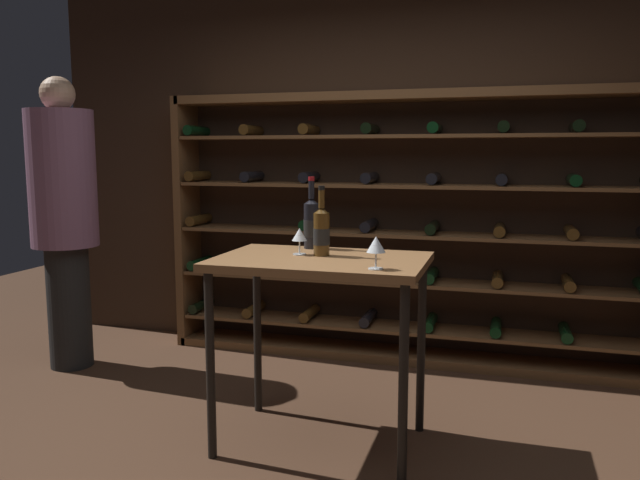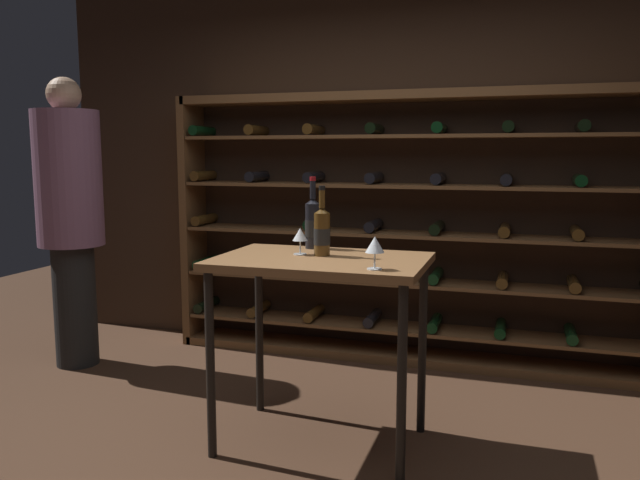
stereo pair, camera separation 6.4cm
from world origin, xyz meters
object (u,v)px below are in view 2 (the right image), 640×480
object	(u,v)px
tasting_table	(321,281)
wine_bottle_green_slim	(322,231)
wine_bottle_black_capsule	(313,223)
wine_glass_stemmed_center	(300,236)
wine_rack	(405,230)
person_host_in_suit	(70,209)
wine_glass_stemmed_right	(375,246)

from	to	relation	value
tasting_table	wine_bottle_green_slim	xyz separation A→B (m)	(-0.01, 0.06, 0.24)
wine_bottle_green_slim	wine_bottle_black_capsule	bearing A→B (deg)	118.75
wine_glass_stemmed_center	wine_rack	bearing A→B (deg)	78.31
person_host_in_suit	wine_bottle_black_capsule	size ratio (longest dim) A/B	5.13
wine_bottle_black_capsule	wine_glass_stemmed_right	bearing A→B (deg)	-48.25
wine_rack	wine_glass_stemmed_right	size ratio (longest dim) A/B	22.96
person_host_in_suit	wine_rack	bearing A→B (deg)	-85.48
tasting_table	wine_glass_stemmed_center	distance (m)	0.26
wine_bottle_black_capsule	wine_glass_stemmed_center	size ratio (longest dim) A/B	2.85
wine_glass_stemmed_center	wine_glass_stemmed_right	bearing A→B (deg)	-32.46
wine_rack	person_host_in_suit	xyz separation A→B (m)	(-2.17, -0.79, 0.15)
wine_bottle_green_slim	wine_glass_stemmed_center	distance (m)	0.12
wine_rack	wine_glass_stemmed_center	world-z (taller)	wine_rack
wine_rack	person_host_in_suit	world-z (taller)	person_host_in_suit
wine_rack	wine_bottle_black_capsule	xyz separation A→B (m)	(-0.29, -1.15, 0.16)
tasting_table	wine_bottle_green_slim	size ratio (longest dim) A/B	2.94
tasting_table	wine_glass_stemmed_center	bearing A→B (deg)	156.81
tasting_table	wine_glass_stemmed_center	xyz separation A→B (m)	(-0.13, 0.06, 0.21)
person_host_in_suit	wine_bottle_black_capsule	bearing A→B (deg)	-116.54
person_host_in_suit	tasting_table	bearing A→B (deg)	-123.34
wine_bottle_green_slim	wine_glass_stemmed_right	distance (m)	0.44
person_host_in_suit	wine_glass_stemmed_right	distance (m)	2.49
wine_bottle_black_capsule	wine_glass_stemmed_right	size ratio (longest dim) A/B	2.61
tasting_table	wine_bottle_black_capsule	xyz separation A→B (m)	(-0.14, 0.28, 0.25)
wine_glass_stemmed_right	wine_rack	bearing A→B (deg)	95.65
wine_rack	wine_glass_stemmed_right	world-z (taller)	wine_rack
tasting_table	wine_bottle_green_slim	distance (m)	0.25
wine_bottle_green_slim	wine_rack	bearing A→B (deg)	82.92
person_host_in_suit	wine_bottle_black_capsule	world-z (taller)	person_host_in_suit
wine_rack	wine_glass_stemmed_center	distance (m)	1.41
person_host_in_suit	wine_glass_stemmed_center	bearing A→B (deg)	-122.97
wine_glass_stemmed_right	tasting_table	bearing A→B (deg)	144.27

